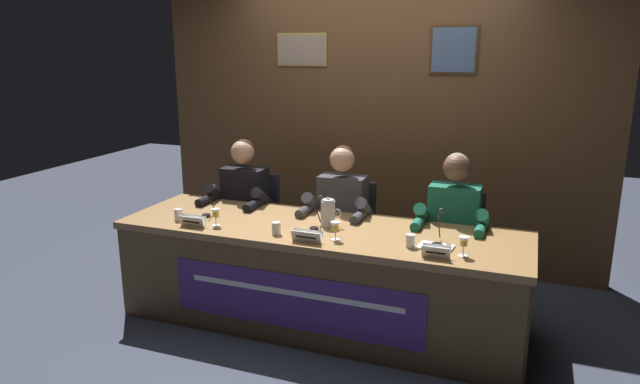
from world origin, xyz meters
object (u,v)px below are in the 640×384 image
at_px(panelist_right, 452,225).
at_px(water_cup_right, 410,242).
at_px(conference_table, 314,263).
at_px(nameplate_right, 436,252).
at_px(microphone_left, 209,206).
at_px(water_cup_center, 276,229).
at_px(panelist_center, 339,213).
at_px(document_stack_right, 436,247).
at_px(chair_right, 454,252).
at_px(chair_left, 253,228).
at_px(nameplate_left, 193,221).
at_px(microphone_center, 316,218).
at_px(juice_glass_left, 216,214).
at_px(microphone_right, 438,233).
at_px(panelist_left, 241,203).
at_px(juice_glass_right, 464,243).
at_px(nameplate_center, 307,236).
at_px(water_cup_left, 179,215).
at_px(water_pitcher_central, 328,213).
at_px(juice_glass_center, 335,227).
at_px(chair_center, 347,239).

relative_size(panelist_right, water_cup_right, 14.32).
bearing_deg(conference_table, nameplate_right, -14.02).
height_order(microphone_left, water_cup_center, microphone_left).
bearing_deg(panelist_center, document_stack_right, -34.06).
bearing_deg(chair_right, chair_left, 180.00).
relative_size(panelist_center, water_cup_center, 14.32).
relative_size(nameplate_left, microphone_center, 0.87).
height_order(juice_glass_left, microphone_right, microphone_right).
bearing_deg(water_cup_right, panelist_left, 158.39).
height_order(panelist_center, juice_glass_right, panelist_center).
xyz_separation_m(nameplate_center, water_cup_right, (0.64, 0.15, -0.00)).
bearing_deg(water_cup_left, chair_left, 79.47).
bearing_deg(document_stack_right, nameplate_right, -80.41).
bearing_deg(panelist_left, panelist_right, 0.00).
distance_m(juice_glass_right, water_cup_right, 0.33).
bearing_deg(chair_right, juice_glass_left, -151.07).
bearing_deg(juice_glass_right, water_pitcher_central, 164.42).
height_order(juice_glass_left, water_cup_right, juice_glass_left).
distance_m(microphone_left, panelist_right, 1.78).
bearing_deg(document_stack_right, panelist_center, 145.94).
xyz_separation_m(microphone_right, document_stack_right, (-0.00, -0.07, -0.07)).
bearing_deg(juice_glass_right, panelist_left, 160.80).
bearing_deg(panelist_left, microphone_left, -92.15).
relative_size(microphone_left, juice_glass_center, 1.74).
bearing_deg(nameplate_center, chair_right, 49.37).
xyz_separation_m(panelist_left, chair_center, (0.85, 0.20, -0.28)).
xyz_separation_m(microphone_right, water_pitcher_central, (-0.78, 0.11, 0.02)).
xyz_separation_m(panelist_left, chair_right, (1.70, 0.20, -0.28)).
height_order(juice_glass_left, microphone_left, microphone_left).
height_order(panelist_left, panelist_right, same).
xyz_separation_m(chair_left, panelist_left, (-0.00, -0.20, 0.28)).
relative_size(water_cup_left, juice_glass_center, 0.69).
distance_m(conference_table, juice_glass_left, 0.77).
bearing_deg(water_pitcher_central, chair_left, 147.23).
relative_size(conference_table, water_cup_left, 33.58).
bearing_deg(water_pitcher_central, water_cup_left, -166.11).
height_order(microphone_center, water_pitcher_central, microphone_center).
bearing_deg(panelist_left, chair_left, 90.00).
bearing_deg(document_stack_right, water_cup_left, -177.51).
bearing_deg(chair_center, panelist_right, -13.14).
bearing_deg(water_pitcher_central, water_cup_right, -19.72).
bearing_deg(water_cup_right, panelist_right, 73.94).
bearing_deg(water_pitcher_central, juice_glass_center, -61.07).
distance_m(water_cup_left, nameplate_center, 1.05).
height_order(chair_left, water_cup_right, chair_left).
height_order(panelist_left, microphone_right, panelist_left).
bearing_deg(juice_glass_center, panelist_right, 44.24).
height_order(panelist_center, water_cup_right, panelist_center).
bearing_deg(panelist_left, panelist_center, 0.00).
relative_size(nameplate_right, microphone_right, 0.78).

